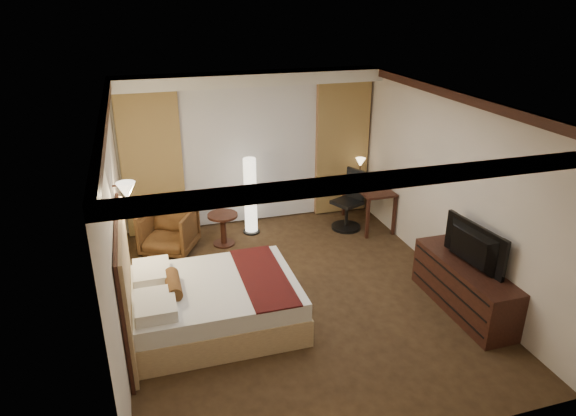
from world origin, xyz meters
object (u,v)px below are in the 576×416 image
object	(u,v)px
side_table	(223,229)
office_chair	(347,200)
desk	(368,205)
armchair	(169,229)
floor_lamp	(250,196)
bed	(216,304)
dresser	(464,287)
television	(468,243)

from	to	relation	value
side_table	office_chair	bearing A→B (deg)	-0.05
desk	office_chair	bearing A→B (deg)	-173.43
armchair	floor_lamp	xyz separation A→B (m)	(1.43, 0.32, 0.28)
desk	bed	bearing A→B (deg)	-144.30
dresser	television	size ratio (longest dim) A/B	1.62
bed	desk	distance (m)	3.84
armchair	desk	xyz separation A→B (m)	(3.52, 0.05, -0.03)
bed	television	size ratio (longest dim) A/B	1.92
floor_lamp	office_chair	distance (m)	1.70
side_table	floor_lamp	size ratio (longest dim) A/B	0.40
bed	office_chair	xyz separation A→B (m)	(2.69, 2.19, 0.24)
television	dresser	bearing A→B (deg)	-95.90
television	side_table	bearing A→B (deg)	37.66
bed	side_table	distance (m)	2.25
side_table	floor_lamp	xyz separation A→B (m)	(0.55, 0.32, 0.41)
side_table	dresser	world-z (taller)	dresser
desk	television	bearing A→B (deg)	-89.60
floor_lamp	dresser	world-z (taller)	floor_lamp
floor_lamp	dresser	bearing A→B (deg)	-55.50
side_table	desk	world-z (taller)	desk
armchair	office_chair	size ratio (longest dim) A/B	0.75
desk	dresser	world-z (taller)	desk
bed	floor_lamp	xyz separation A→B (m)	(1.03, 2.52, 0.39)
side_table	television	bearing A→B (deg)	-46.44
desk	dresser	bearing A→B (deg)	-88.99
bed	dresser	distance (m)	3.23
bed	side_table	xyz separation A→B (m)	(0.48, 2.20, -0.02)
side_table	desk	distance (m)	2.64
bed	office_chair	bearing A→B (deg)	39.22
armchair	office_chair	xyz separation A→B (m)	(3.08, -0.00, 0.14)
armchair	dresser	world-z (taller)	armchair
bed	armchair	distance (m)	2.23
dresser	desk	bearing A→B (deg)	91.01
side_table	bed	bearing A→B (deg)	-102.41
floor_lamp	desk	bearing A→B (deg)	-7.47
office_chair	dresser	distance (m)	2.84
office_chair	side_table	bearing A→B (deg)	155.81
office_chair	bed	bearing A→B (deg)	-164.92
desk	dresser	xyz separation A→B (m)	(0.05, -2.84, -0.04)
armchair	television	size ratio (longest dim) A/B	0.75
bed	side_table	bearing A→B (deg)	77.59
dresser	bed	bearing A→B (deg)	169.29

